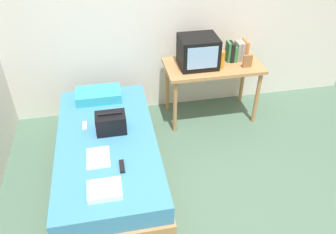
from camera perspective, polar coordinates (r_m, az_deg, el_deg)
The scene contains 14 objects.
ground_plane at distance 3.33m, azimuth 6.13°, elevation -16.39°, with size 8.00×8.00×0.00m, color #4C6B56.
wall_back at distance 4.20m, azimuth -0.62°, elevation 17.56°, with size 5.20×0.10×2.60m, color silver.
bed at distance 3.57m, azimuth -9.92°, elevation -6.62°, with size 1.00×2.00×0.49m.
desk at distance 4.20m, azimuth 7.52°, elevation 7.62°, with size 1.16×0.60×0.75m.
tv at distance 4.03m, azimuth 5.09°, elevation 10.89°, with size 0.44×0.39×0.36m.
water_bottle at distance 4.04m, azimuth 9.02°, elevation 9.50°, with size 0.07×0.07×0.21m, color orange.
book_row at distance 4.26m, azimuth 11.50°, elevation 10.80°, with size 0.25×0.17×0.25m.
picture_frame at distance 4.13m, azimuth 13.24°, elevation 9.11°, with size 0.11×0.02×0.15m, color olive.
pillow at distance 3.99m, azimuth -11.62°, elevation 3.66°, with size 0.51×0.30×0.11m, color #33A8B7.
handbag at distance 3.44m, azimuth -9.58°, elevation -0.99°, with size 0.30×0.20×0.23m.
magazine at distance 3.21m, azimuth -11.66°, elevation -6.70°, with size 0.21×0.29×0.01m, color white.
remote_dark at distance 3.07m, azimuth -7.75°, elevation -8.23°, with size 0.04×0.16×0.02m, color black.
remote_silver at distance 3.60m, azimuth -13.84°, elevation -1.48°, with size 0.04×0.14×0.02m, color #B7B7BC.
folded_towel at distance 2.88m, azimuth -10.61°, elevation -11.99°, with size 0.28×0.22×0.06m, color white.
Camera 1 is at (-0.72, -1.92, 2.62)m, focal length 36.23 mm.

